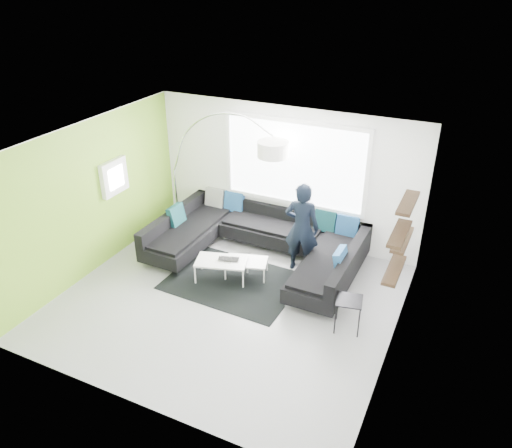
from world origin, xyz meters
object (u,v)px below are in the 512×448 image
(coffee_table, at_px, (234,268))
(person, at_px, (302,228))
(sectional_sofa, at_px, (256,245))
(side_table, at_px, (348,314))
(arc_lamp, at_px, (174,170))
(laptop, at_px, (228,261))

(coffee_table, bearing_deg, person, 22.15)
(sectional_sofa, relative_size, side_table, 7.09)
(arc_lamp, height_order, person, arc_lamp)
(sectional_sofa, height_order, person, person)
(sectional_sofa, xyz_separation_m, side_table, (2.16, -1.20, -0.09))
(sectional_sofa, distance_m, arc_lamp, 2.40)
(sectional_sofa, height_order, coffee_table, sectional_sofa)
(coffee_table, bearing_deg, sectional_sofa, 62.58)
(sectional_sofa, relative_size, coffee_table, 3.30)
(coffee_table, xyz_separation_m, arc_lamp, (-2.00, 1.21, 1.16))
(person, relative_size, laptop, 4.07)
(sectional_sofa, xyz_separation_m, arc_lamp, (-2.13, 0.52, 0.98))
(sectional_sofa, height_order, side_table, sectional_sofa)
(side_table, bearing_deg, arc_lamp, 158.11)
(person, distance_m, laptop, 1.47)
(side_table, bearing_deg, sectional_sofa, 151.00)
(arc_lamp, bearing_deg, person, -5.40)
(laptop, bearing_deg, arc_lamp, 127.39)
(sectional_sofa, bearing_deg, arc_lamp, 166.82)
(laptop, bearing_deg, coffee_table, 42.97)
(arc_lamp, relative_size, side_table, 4.91)
(person, bearing_deg, sectional_sofa, 0.73)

